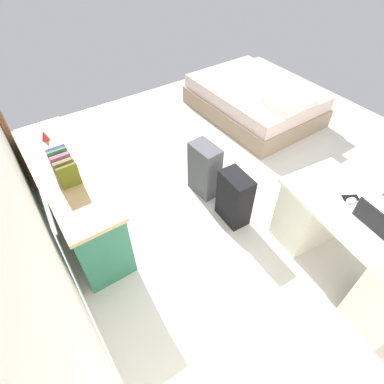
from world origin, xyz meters
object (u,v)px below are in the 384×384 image
(computer_mouse, at_px, (351,200))
(cell_phone_by_mouse, at_px, (351,198))
(credenza, at_px, (74,197))
(desk, at_px, (351,246))
(suitcase_black, at_px, (234,198))
(figurine_small, at_px, (44,135))
(laptop, at_px, (375,221))
(bed, at_px, (254,100))
(suitcase_spare_grey, at_px, (205,170))

(computer_mouse, relative_size, cell_phone_by_mouse, 0.74)
(credenza, distance_m, computer_mouse, 2.60)
(desk, height_order, credenza, credenza)
(credenza, relative_size, suitcase_black, 2.95)
(figurine_small, bearing_deg, credenza, -179.83)
(laptop, bearing_deg, desk, -13.01)
(desk, relative_size, bed, 0.78)
(laptop, distance_m, computer_mouse, 0.27)
(computer_mouse, distance_m, figurine_small, 2.96)
(cell_phone_by_mouse, bearing_deg, desk, -171.50)
(desk, bearing_deg, cell_phone_by_mouse, -21.83)
(credenza, height_order, computer_mouse, credenza)
(suitcase_black, bearing_deg, cell_phone_by_mouse, -146.55)
(desk, relative_size, credenza, 0.84)
(credenza, distance_m, cell_phone_by_mouse, 2.61)
(credenza, height_order, cell_phone_by_mouse, credenza)
(credenza, bearing_deg, figurine_small, 0.17)
(desk, distance_m, bed, 2.87)
(credenza, bearing_deg, laptop, -137.97)
(cell_phone_by_mouse, bearing_deg, laptop, -169.92)
(desk, distance_m, computer_mouse, 0.43)
(cell_phone_by_mouse, xyz_separation_m, figurine_small, (2.26, 1.92, 0.09))
(suitcase_black, distance_m, computer_mouse, 1.11)
(suitcase_spare_grey, xyz_separation_m, laptop, (-1.67, -0.42, 0.47))
(suitcase_black, xyz_separation_m, laptop, (-1.14, -0.41, 0.50))
(suitcase_spare_grey, distance_m, computer_mouse, 1.56)
(suitcase_spare_grey, height_order, laptop, laptop)
(credenza, distance_m, suitcase_spare_grey, 1.44)
(suitcase_black, distance_m, cell_phone_by_mouse, 1.10)
(cell_phone_by_mouse, bearing_deg, computer_mouse, 160.25)
(laptop, distance_m, figurine_small, 3.12)
(cell_phone_by_mouse, bearing_deg, suitcase_black, 61.23)
(suitcase_spare_grey, bearing_deg, figurine_small, 54.52)
(suitcase_spare_grey, bearing_deg, credenza, 72.65)
(figurine_small, bearing_deg, laptop, -144.44)
(suitcase_black, bearing_deg, suitcase_spare_grey, 3.56)
(suitcase_spare_grey, height_order, figurine_small, figurine_small)
(desk, xyz_separation_m, laptop, (-0.05, 0.01, 0.41))
(bed, distance_m, laptop, 2.97)
(bed, xyz_separation_m, computer_mouse, (-2.39, 1.17, 0.52))
(bed, distance_m, suitcase_black, 2.23)
(suitcase_black, bearing_deg, bed, -45.25)
(computer_mouse, relative_size, figurine_small, 0.91)
(suitcase_spare_grey, distance_m, figurine_small, 1.72)
(cell_phone_by_mouse, bearing_deg, bed, 4.57)
(credenza, xyz_separation_m, laptop, (-2.01, -1.81, 0.41))
(credenza, height_order, figurine_small, figurine_small)
(laptop, bearing_deg, figurine_small, 35.56)
(computer_mouse, height_order, cell_phone_by_mouse, computer_mouse)
(bed, relative_size, cell_phone_by_mouse, 14.12)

